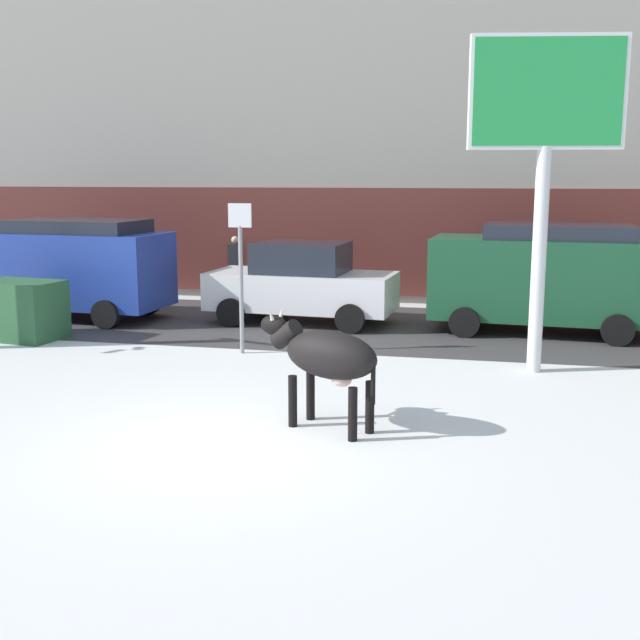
{
  "coord_description": "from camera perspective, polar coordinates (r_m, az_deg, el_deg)",
  "views": [
    {
      "loc": [
        3.16,
        -8.96,
        3.34
      ],
      "look_at": [
        0.58,
        2.91,
        1.1
      ],
      "focal_mm": 44.39,
      "sensor_mm": 36.0,
      "label": 1
    }
  ],
  "objects": [
    {
      "name": "ground_plane",
      "position": [
        10.08,
        -6.84,
        -8.99
      ],
      "size": [
        120.0,
        120.0,
        0.0
      ],
      "primitive_type": "plane",
      "color": "white"
    },
    {
      "name": "pedestrian_near_billboard",
      "position": [
        21.33,
        -6.1,
        3.75
      ],
      "size": [
        0.36,
        0.24,
        1.73
      ],
      "color": "#282833",
      "rests_on": "ground"
    },
    {
      "name": "cow_black",
      "position": [
        10.39,
        0.47,
        -2.62
      ],
      "size": [
        1.89,
        1.18,
        1.54
      ],
      "color": "black",
      "rests_on": "ground"
    },
    {
      "name": "car_white_sedan",
      "position": [
        17.95,
        -1.34,
        2.65
      ],
      "size": [
        4.31,
        2.21,
        1.84
      ],
      "color": "white",
      "rests_on": "ground"
    },
    {
      "name": "car_blue_van",
      "position": [
        19.43,
        -17.54,
        3.75
      ],
      "size": [
        4.72,
        2.37,
        2.32
      ],
      "color": "#233D9E",
      "rests_on": "ground"
    },
    {
      "name": "dumpster",
      "position": [
        17.38,
        -20.85,
        0.68
      ],
      "size": [
        1.85,
        1.34,
        1.2
      ],
      "primitive_type": "cube",
      "rotation": [
        0.0,
        0.0,
        -0.15
      ],
      "color": "#285633",
      "rests_on": "ground"
    },
    {
      "name": "billboard",
      "position": [
        13.77,
        15.99,
        14.11
      ],
      "size": [
        2.52,
        0.63,
        5.56
      ],
      "color": "silver",
      "rests_on": "ground"
    },
    {
      "name": "building_facade",
      "position": [
        24.01,
        4.83,
        17.92
      ],
      "size": [
        44.0,
        6.1,
        13.0
      ],
      "color": "gray",
      "rests_on": "ground"
    },
    {
      "name": "road_strip",
      "position": [
        17.73,
        1.77,
        -0.41
      ],
      "size": [
        60.0,
        5.6,
        0.01
      ],
      "primitive_type": "cube",
      "color": "#423F3F",
      "rests_on": "ground"
    },
    {
      "name": "street_sign",
      "position": [
        14.83,
        -5.73,
        3.92
      ],
      "size": [
        0.44,
        0.08,
        2.82
      ],
      "color": "gray",
      "rests_on": "ground"
    },
    {
      "name": "car_darkgreen_van",
      "position": [
        17.41,
        15.8,
        3.12
      ],
      "size": [
        4.72,
        2.37,
        2.32
      ],
      "color": "#194C2D",
      "rests_on": "ground"
    }
  ]
}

